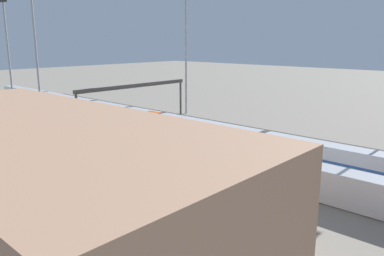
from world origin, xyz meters
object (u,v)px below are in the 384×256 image
Objects in this scene: light_mast_3 at (34,33)px; maintenance_shed at (32,190)px; train_on_track_4 at (160,130)px; light_mast_1 at (7,42)px; signal_gantry at (135,90)px; train_on_track_3 at (153,121)px; train_on_track_5 at (117,130)px; light_mast_0 at (186,38)px.

light_mast_3 is 0.76× the size of maintenance_shed.
light_mast_1 reaches higher than train_on_track_4.
signal_gantry is (-28.78, -14.83, -10.28)m from light_mast_1.
maintenance_shed reaches higher than train_on_track_3.
signal_gantry is at bearing -16.30° from train_on_track_3.
train_on_track_5 is 39.05m from maintenance_shed.
train_on_track_4 is at bearing 155.33° from signal_gantry.
light_mast_0 is (9.30, -28.51, 16.64)m from train_on_track_5.
train_on_track_5 is at bearing 37.87° from train_on_track_4.
light_mast_0 is 0.94× the size of light_mast_3.
signal_gantry is (16.33, -7.50, 5.40)m from train_on_track_4.
light_mast_1 is 33.97m from signal_gantry.
train_on_track_3 is at bearing -152.92° from light_mast_3.
light_mast_0 is 0.71× the size of maintenance_shed.
light_mast_3 is at bearing 27.08° from train_on_track_3.
maintenance_shed is at bearing 153.04° from light_mast_3.
light_mast_1 is 71.26m from maintenance_shed.
train_on_track_3 is 26.14m from light_mast_0.
signal_gantry reaches higher than train_on_track_3.
light_mast_0 is (15.73, -23.51, 16.55)m from train_on_track_4.
train_on_track_3 is 10.47m from signal_gantry.
light_mast_1 is 0.94× the size of signal_gantry.
light_mast_1 is at bearing 9.22° from train_on_track_4.
light_mast_0 is 19.52m from signal_gantry.
train_on_track_4 is 0.24× the size of maintenance_shed.
light_mast_0 is at bearing -92.13° from signal_gantry.
light_mast_1 is (37.34, 12.33, 15.79)m from train_on_track_3.
maintenance_shed is at bearing 122.31° from light_mast_0.
signal_gantry is (-15.04, -14.57, -12.20)m from light_mast_3.
maintenance_shed is (-20.19, 33.29, 3.86)m from train_on_track_4.
light_mast_1 is at bearing 18.27° from train_on_track_3.
light_mast_3 reaches higher than light_mast_0.
light_mast_0 reaches higher than train_on_track_3.
maintenance_shed is at bearing 126.15° from train_on_track_3.
light_mast_1 is 0.68× the size of maintenance_shed.
train_on_track_4 is 18.76m from signal_gantry.
light_mast_0 reaches higher than train_on_track_4.
signal_gantry is at bearing 87.87° from light_mast_0.
light_mast_0 is at bearing -57.69° from maintenance_shed.
train_on_track_3 is 31.87m from light_mast_3.
train_on_track_4 is 0.36× the size of light_mast_1.
train_on_track_5 is (-1.35, 10.00, 0.02)m from train_on_track_3.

